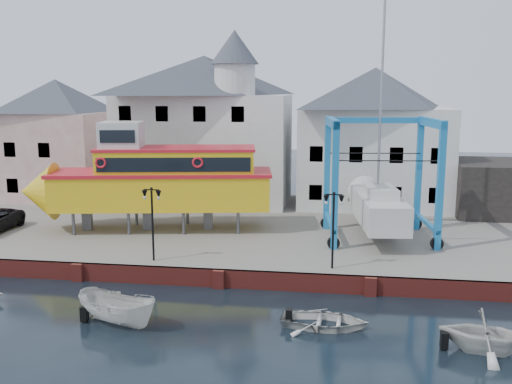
# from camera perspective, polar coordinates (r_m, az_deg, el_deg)

# --- Properties ---
(ground) EXTENTS (140.00, 140.00, 0.00)m
(ground) POSITION_cam_1_polar(r_m,az_deg,el_deg) (31.13, -3.73, -9.54)
(ground) COLOR black
(ground) RESTS_ON ground
(hardstanding) EXTENTS (44.00, 22.00, 1.00)m
(hardstanding) POSITION_cam_1_polar(r_m,az_deg,el_deg) (41.34, -0.58, -3.75)
(hardstanding) COLOR #66625C
(hardstanding) RESTS_ON ground
(quay_wall) EXTENTS (44.00, 0.47, 1.00)m
(quay_wall) POSITION_cam_1_polar(r_m,az_deg,el_deg) (31.06, -3.70, -8.61)
(quay_wall) COLOR maroon
(quay_wall) RESTS_ON ground
(building_pink) EXTENTS (8.00, 7.00, 10.30)m
(building_pink) POSITION_cam_1_polar(r_m,az_deg,el_deg) (52.68, -19.16, 4.98)
(building_pink) COLOR tan
(building_pink) RESTS_ON hardstanding
(building_white_main) EXTENTS (14.00, 8.30, 14.00)m
(building_white_main) POSITION_cam_1_polar(r_m,az_deg,el_deg) (48.39, -4.98, 6.50)
(building_white_main) COLOR silver
(building_white_main) RESTS_ON hardstanding
(building_white_right) EXTENTS (12.00, 8.00, 11.20)m
(building_white_right) POSITION_cam_1_polar(r_m,az_deg,el_deg) (47.85, 11.67, 5.39)
(building_white_right) COLOR silver
(building_white_right) RESTS_ON hardstanding
(shed_dark) EXTENTS (8.00, 7.00, 4.00)m
(shed_dark) POSITION_cam_1_polar(r_m,az_deg,el_deg) (47.98, 23.65, 0.40)
(shed_dark) COLOR black
(shed_dark) RESTS_ON hardstanding
(lamp_post_left) EXTENTS (1.12, 0.32, 4.20)m
(lamp_post_left) POSITION_cam_1_polar(r_m,az_deg,el_deg) (32.14, -10.36, -1.31)
(lamp_post_left) COLOR black
(lamp_post_left) RESTS_ON hardstanding
(lamp_post_right) EXTENTS (1.12, 0.32, 4.20)m
(lamp_post_right) POSITION_cam_1_polar(r_m,az_deg,el_deg) (30.49, 7.76, -1.87)
(lamp_post_right) COLOR black
(lamp_post_right) RESTS_ON hardstanding
(tour_boat) EXTENTS (17.34, 6.86, 7.36)m
(tour_boat) POSITION_cam_1_polar(r_m,az_deg,el_deg) (39.32, -10.84, 1.24)
(tour_boat) COLOR #59595E
(tour_boat) RESTS_ON hardstanding
(travel_lift) EXTENTS (7.51, 10.06, 14.87)m
(travel_lift) POSITION_cam_1_polar(r_m,az_deg,el_deg) (38.08, 11.93, -0.62)
(travel_lift) COLOR #1C6DA7
(travel_lift) RESTS_ON hardstanding
(motorboat_a) EXTENTS (4.65, 3.10, 1.68)m
(motorboat_a) POSITION_cam_1_polar(r_m,az_deg,el_deg) (27.37, -13.62, -12.71)
(motorboat_a) COLOR silver
(motorboat_a) RESTS_ON ground
(motorboat_b) EXTENTS (4.08, 3.03, 0.81)m
(motorboat_b) POSITION_cam_1_polar(r_m,az_deg,el_deg) (26.52, 6.85, -13.25)
(motorboat_b) COLOR silver
(motorboat_b) RESTS_ON ground
(motorboat_c) EXTENTS (4.08, 3.66, 1.92)m
(motorboat_c) POSITION_cam_1_polar(r_m,az_deg,el_deg) (25.84, 21.86, -14.62)
(motorboat_c) COLOR silver
(motorboat_c) RESTS_ON ground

